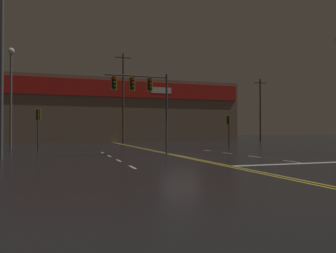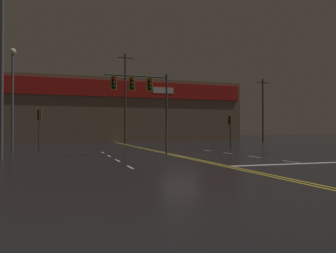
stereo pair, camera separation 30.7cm
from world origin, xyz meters
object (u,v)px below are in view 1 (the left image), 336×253
at_px(traffic_signal_median, 141,90).
at_px(streetlight_median_approach, 2,50).
at_px(traffic_signal_corner_northeast, 228,124).
at_px(traffic_signal_corner_northwest, 38,120).
at_px(streetlight_far_left, 11,84).

xyz_separation_m(traffic_signal_median, streetlight_median_approach, (-8.70, -1.12, 1.93)).
bearing_deg(traffic_signal_corner_northeast, traffic_signal_corner_northwest, -177.37).
height_order(streetlight_median_approach, streetlight_far_left, streetlight_median_approach).
bearing_deg(traffic_signal_corner_northeast, streetlight_median_approach, -155.82).
bearing_deg(traffic_signal_corner_northwest, traffic_signal_median, -44.60).
distance_m(traffic_signal_corner_northwest, streetlight_far_left, 4.33).
distance_m(traffic_signal_median, traffic_signal_corner_northeast, 13.94).
relative_size(traffic_signal_corner_northwest, streetlight_far_left, 0.40).
xyz_separation_m(traffic_signal_corner_northeast, streetlight_far_left, (-20.77, 1.02, 3.32)).
height_order(traffic_signal_corner_northeast, traffic_signal_corner_northwest, traffic_signal_corner_northwest).
xyz_separation_m(traffic_signal_median, traffic_signal_corner_northwest, (-7.12, 7.02, -1.93)).
bearing_deg(streetlight_far_left, traffic_signal_median, -43.25).
xyz_separation_m(traffic_signal_corner_northwest, streetlight_median_approach, (-1.58, -8.14, 3.86)).
xyz_separation_m(traffic_signal_corner_northeast, streetlight_median_approach, (-20.02, -8.99, 4.03)).
relative_size(traffic_signal_median, traffic_signal_corner_northeast, 1.74).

